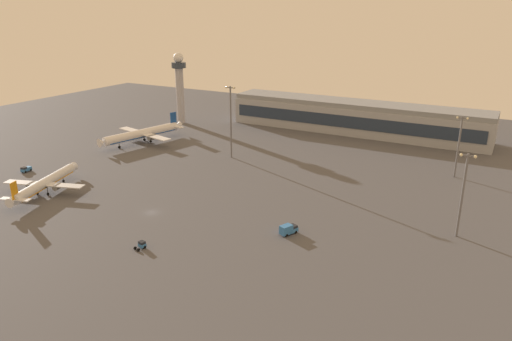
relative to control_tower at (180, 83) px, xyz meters
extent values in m
plane|color=#4C4C51|center=(69.88, -106.59, -22.87)|extent=(416.00, 416.00, 0.00)
cube|color=#9EA3AD|center=(93.83, 28.03, -15.87)|extent=(135.19, 22.00, 14.00)
cube|color=#263347|center=(93.83, 16.83, -15.17)|extent=(129.78, 0.40, 6.16)
cube|color=gray|center=(93.83, 28.03, -7.67)|extent=(135.19, 19.80, 2.40)
cylinder|color=#A8A8B2|center=(0.00, 0.00, -7.20)|extent=(4.40, 4.40, 31.33)
cylinder|color=#2D3847|center=(0.00, 0.00, 9.96)|extent=(8.00, 8.00, 3.00)
sphere|color=silver|center=(0.00, 0.00, 13.98)|extent=(5.60, 5.60, 5.60)
cylinder|color=silver|center=(25.27, -111.38, -19.03)|extent=(14.10, 33.04, 3.55)
cone|color=silver|center=(19.54, -94.36, -19.03)|extent=(3.92, 3.20, 3.38)
cone|color=silver|center=(31.05, -128.58, -19.03)|extent=(3.87, 3.50, 3.20)
cube|color=silver|center=(25.56, -112.27, -19.22)|extent=(29.56, 13.09, 0.33)
cube|color=silver|center=(30.48, -126.89, -18.84)|extent=(10.47, 5.41, 0.33)
cube|color=orange|center=(30.39, -126.63, -15.99)|extent=(1.22, 2.93, 6.08)
cylinder|color=slate|center=(20.69, -113.91, -19.87)|extent=(3.02, 3.85, 2.06)
cylinder|color=slate|center=(30.44, -110.63, -19.87)|extent=(3.02, 3.85, 2.06)
cube|color=orange|center=(25.27, -111.38, -20.01)|extent=(12.91, 30.37, 0.34)
cylinder|color=#333338|center=(21.83, -101.17, -20.69)|extent=(0.26, 0.26, 3.32)
cylinder|color=black|center=(21.83, -101.17, -22.35)|extent=(0.68, 1.09, 1.03)
cylinder|color=#333338|center=(24.06, -114.25, -20.69)|extent=(0.26, 0.26, 3.32)
cylinder|color=black|center=(24.06, -114.25, -22.35)|extent=(0.68, 1.09, 1.03)
cylinder|color=#333338|center=(27.96, -112.94, -20.69)|extent=(0.26, 0.26, 3.32)
cylinder|color=black|center=(27.96, -112.94, -22.35)|extent=(0.68, 1.09, 1.03)
cylinder|color=white|center=(9.69, -43.63, -18.16)|extent=(13.22, 41.30, 4.36)
cone|color=white|center=(4.91, -65.15, -18.16)|extent=(4.64, 3.59, 4.15)
cone|color=white|center=(14.52, -21.88, -18.16)|extent=(4.53, 3.99, 3.93)
cube|color=white|center=(9.94, -42.51, -18.39)|extent=(36.86, 12.45, 0.40)
cube|color=white|center=(14.05, -24.01, -17.93)|extent=(12.93, 5.43, 0.40)
cube|color=#19479E|center=(13.98, -24.35, -14.43)|extent=(1.13, 3.66, 7.46)
cylinder|color=slate|center=(16.11, -43.88, -19.19)|extent=(3.36, 4.58, 2.53)
cylinder|color=slate|center=(3.78, -41.14, -19.19)|extent=(3.36, 4.58, 2.53)
cube|color=#19479E|center=(9.69, -43.63, -19.36)|extent=(12.08, 37.97, 0.41)
cylinder|color=#333338|center=(6.82, -56.54, -20.20)|extent=(0.32, 0.32, 4.08)
cylinder|color=black|center=(6.82, -56.54, -22.23)|extent=(0.72, 1.33, 1.26)
cylinder|color=#333338|center=(12.78, -41.37, -20.20)|extent=(0.32, 0.32, 4.08)
cylinder|color=black|center=(12.78, -41.37, -22.23)|extent=(0.72, 1.33, 1.26)
cylinder|color=#333338|center=(7.85, -40.28, -20.20)|extent=(0.32, 0.32, 4.08)
cylinder|color=black|center=(7.85, -40.28, -22.23)|extent=(0.72, 1.33, 1.26)
cube|color=#3372BF|center=(83.83, -126.41, -21.97)|extent=(2.07, 1.91, 0.90)
cube|color=#1E232D|center=(83.83, -126.41, -21.17)|extent=(1.89, 1.70, 0.70)
cylinder|color=black|center=(83.14, -126.05, -22.42)|extent=(0.46, 0.94, 0.90)
cylinder|color=black|center=(84.61, -126.33, -22.42)|extent=(0.46, 0.94, 0.90)
cylinder|color=black|center=(82.75, -128.06, -22.42)|extent=(0.46, 0.94, 0.90)
cylinder|color=black|center=(84.22, -128.34, -22.42)|extent=(0.46, 0.94, 0.90)
cube|color=#3372BF|center=(-1.38, -101.00, -21.87)|extent=(2.23, 2.32, 1.10)
cube|color=#1E232D|center=(-1.38, -101.00, -20.97)|extent=(2.04, 2.05, 0.70)
cube|color=#3372BF|center=(-1.60, -99.13, -21.72)|extent=(2.19, 2.61, 1.40)
cylinder|color=black|center=(-0.50, -101.20, -22.42)|extent=(0.40, 0.93, 0.90)
cylinder|color=black|center=(-2.19, -101.40, -22.42)|extent=(0.40, 0.93, 0.90)
cylinder|color=black|center=(-0.81, -98.53, -22.42)|extent=(0.40, 0.93, 0.90)
cylinder|color=black|center=(-2.50, -98.73, -22.42)|extent=(0.40, 0.93, 0.90)
cube|color=#3372BF|center=(116.00, -97.50, -21.82)|extent=(3.26, 3.45, 1.20)
cube|color=#1E232D|center=(116.00, -97.50, -20.87)|extent=(2.96, 3.07, 0.70)
cube|color=#3372BF|center=(115.07, -99.80, -21.12)|extent=(3.49, 4.20, 2.60)
cylinder|color=black|center=(115.17, -96.75, -22.42)|extent=(0.62, 0.95, 0.90)
cylinder|color=black|center=(117.12, -97.54, -22.42)|extent=(0.62, 0.95, 0.90)
cylinder|color=black|center=(113.85, -100.01, -22.42)|extent=(0.62, 0.95, 0.90)
cylinder|color=black|center=(115.80, -100.80, -22.42)|extent=(0.62, 0.95, 0.90)
cylinder|color=slate|center=(60.68, -42.84, -7.07)|extent=(0.70, 0.70, 31.58)
cube|color=slate|center=(60.68, -42.84, 8.12)|extent=(4.80, 0.40, 0.40)
sphere|color=#F9EAB2|center=(58.88, -42.84, 8.12)|extent=(0.90, 0.90, 0.90)
sphere|color=#F9EAB2|center=(62.48, -42.84, 8.12)|extent=(0.90, 0.90, 0.90)
cylinder|color=slate|center=(158.64, -76.32, -10.33)|extent=(0.70, 0.70, 25.06)
cube|color=slate|center=(158.64, -76.32, 1.60)|extent=(4.80, 0.40, 0.40)
sphere|color=#F9EAB2|center=(156.84, -76.32, 1.60)|extent=(0.90, 0.90, 0.90)
sphere|color=#F9EAB2|center=(160.44, -76.32, 1.60)|extent=(0.90, 0.90, 0.90)
cylinder|color=slate|center=(150.77, -21.99, -10.78)|extent=(0.70, 0.70, 24.17)
cube|color=slate|center=(150.77, -21.99, 0.70)|extent=(4.80, 0.40, 0.40)
sphere|color=#F9EAB2|center=(148.97, -21.99, 0.70)|extent=(0.90, 0.90, 0.90)
sphere|color=#F9EAB2|center=(152.57, -21.99, 0.70)|extent=(0.90, 0.90, 0.90)
camera|label=1|loc=(168.64, -213.63, 40.01)|focal=33.40mm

